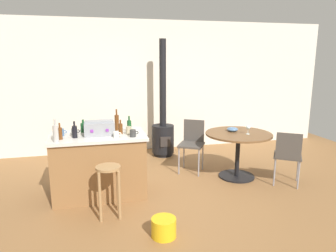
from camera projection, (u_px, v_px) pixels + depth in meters
ground_plane at (180, 197)px, 4.32m from camera, size 8.80×8.80×0.00m
back_wall at (148, 86)px, 6.46m from camera, size 8.00×0.10×2.70m
kitchen_island at (99, 165)px, 4.34m from camera, size 1.31×0.77×0.89m
wooden_stool at (109, 181)px, 3.71m from camera, size 0.30×0.30×0.65m
dining_table at (238, 143)px, 4.96m from camera, size 1.06×1.06×0.75m
folding_chair_near at (288, 154)px, 4.65m from camera, size 0.56×0.56×0.85m
folding_chair_far at (192, 141)px, 5.26m from camera, size 0.55×0.55×0.88m
wood_stove at (163, 129)px, 6.12m from camera, size 0.44×0.45×2.29m
toolbox at (99, 128)px, 4.21m from camera, size 0.40×0.26×0.20m
bottle_0 at (60, 133)px, 3.97m from camera, size 0.06×0.06×0.22m
bottle_1 at (56, 133)px, 3.85m from camera, size 0.07×0.07×0.29m
bottle_2 at (129, 126)px, 4.37m from camera, size 0.06×0.06×0.24m
bottle_3 at (117, 122)px, 4.48m from camera, size 0.06×0.06×0.32m
bottle_4 at (83, 127)px, 4.38m from camera, size 0.08×0.08×0.18m
bottle_5 at (121, 128)px, 4.27m from camera, size 0.06×0.06×0.20m
bottle_6 at (75, 131)px, 4.05m from camera, size 0.07×0.07×0.22m
cup_0 at (116, 135)px, 4.07m from camera, size 0.11×0.07×0.08m
cup_1 at (74, 132)px, 4.22m from camera, size 0.11×0.08×0.09m
cup_2 at (129, 130)px, 4.26m from camera, size 0.11×0.07×0.11m
cup_3 at (133, 133)px, 4.12m from camera, size 0.12×0.08×0.10m
cup_4 at (61, 132)px, 4.16m from camera, size 0.12×0.08×0.10m
wine_glass at (248, 128)px, 4.84m from camera, size 0.07×0.07×0.14m
serving_bowl at (232, 129)px, 5.04m from camera, size 0.18×0.18×0.07m
plastic_bucket at (164, 227)px, 3.35m from camera, size 0.27×0.27×0.21m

